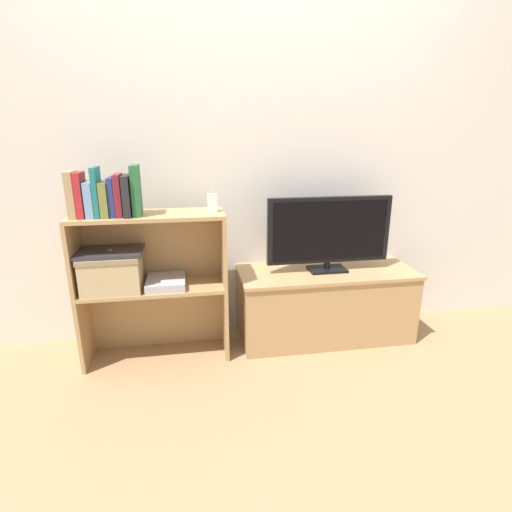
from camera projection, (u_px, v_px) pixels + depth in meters
ground_plane at (260, 359)px, 2.26m from camera, size 16.00×16.00×0.00m
wall_back at (248, 137)px, 2.31m from camera, size 10.00×0.05×2.40m
tv_stand at (325, 304)px, 2.45m from camera, size 1.05×0.42×0.43m
tv at (329, 232)px, 2.31m from camera, size 0.73×0.14×0.44m
bookshelf_lower_tier at (157, 308)px, 2.27m from camera, size 0.78×0.28×0.43m
bookshelf_upper_tier at (151, 238)px, 2.14m from camera, size 0.78×0.28×0.40m
book_tan at (72, 195)px, 1.93m from camera, size 0.04×0.12×0.22m
book_crimson at (81, 195)px, 1.94m from camera, size 0.03×0.13×0.22m
book_skyblue at (91, 199)px, 1.95m from camera, size 0.04×0.13×0.17m
book_teal at (97, 192)px, 1.95m from camera, size 0.02×0.14×0.24m
book_olive at (105, 199)px, 1.96m from camera, size 0.04×0.13×0.17m
book_navy at (112, 197)px, 1.96m from camera, size 0.03×0.12×0.19m
book_maroon at (119, 195)px, 1.97m from camera, size 0.03×0.13×0.21m
book_charcoal at (128, 196)px, 1.97m from camera, size 0.04×0.16×0.20m
book_forest at (136, 191)px, 1.97m from camera, size 0.04×0.13×0.25m
baby_monitor at (212, 203)px, 2.09m from camera, size 0.05×0.04×0.12m
storage_basket_left at (112, 270)px, 2.09m from camera, size 0.30×0.25×0.20m
laptop at (110, 252)px, 2.06m from camera, size 0.33×0.23×0.02m
magazine_stack at (166, 282)px, 2.17m from camera, size 0.21×0.24×0.04m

